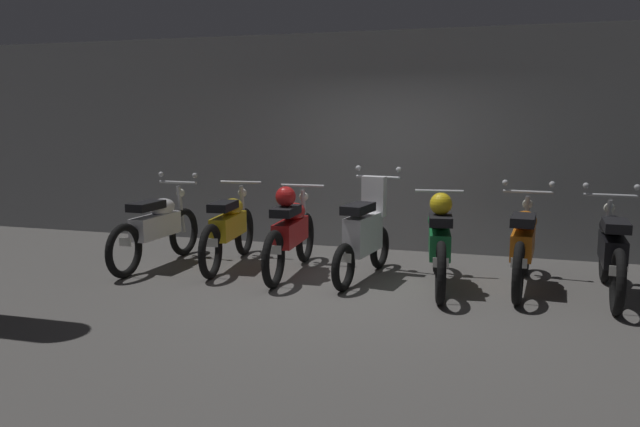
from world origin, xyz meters
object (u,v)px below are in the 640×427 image
object	(u,v)px
motorbike_slot_4	(439,241)
motorbike_slot_1	(229,228)
motorbike_slot_3	(364,234)
motorbike_slot_6	(612,251)
motorbike_slot_2	(291,231)
motorbike_slot_0	(157,227)
motorbike_slot_5	(523,244)

from	to	relation	value
motorbike_slot_4	motorbike_slot_1	bearing A→B (deg)	173.89
motorbike_slot_3	motorbike_slot_4	distance (m)	0.89
motorbike_slot_4	motorbike_slot_6	size ratio (longest dim) A/B	1.00
motorbike_slot_2	motorbike_slot_6	world-z (taller)	motorbike_slot_6
motorbike_slot_4	motorbike_slot_6	world-z (taller)	motorbike_slot_6
motorbike_slot_0	motorbike_slot_6	world-z (taller)	same
motorbike_slot_0	motorbike_slot_4	xyz separation A→B (m)	(3.54, -0.04, 0.03)
motorbike_slot_1	motorbike_slot_5	size ratio (longest dim) A/B	1.00
motorbike_slot_3	motorbike_slot_6	bearing A→B (deg)	-0.10
motorbike_slot_1	motorbike_slot_6	distance (m)	4.44
motorbike_slot_5	motorbike_slot_2	bearing A→B (deg)	-177.36
motorbike_slot_3	motorbike_slot_1	bearing A→B (deg)	175.70
motorbike_slot_1	motorbike_slot_0	bearing A→B (deg)	-164.23
motorbike_slot_1	motorbike_slot_3	size ratio (longest dim) A/B	1.16
motorbike_slot_5	motorbike_slot_1	bearing A→B (deg)	179.08
motorbike_slot_5	motorbike_slot_6	world-z (taller)	same
motorbike_slot_3	motorbike_slot_5	size ratio (longest dim) A/B	0.86
motorbike_slot_5	motorbike_slot_0	bearing A→B (deg)	-177.52
motorbike_slot_5	motorbike_slot_6	bearing A→B (deg)	-5.27
motorbike_slot_0	motorbike_slot_4	size ratio (longest dim) A/B	1.00
motorbike_slot_0	motorbike_slot_4	distance (m)	3.54
motorbike_slot_0	motorbike_slot_2	bearing A→B (deg)	2.24
motorbike_slot_1	motorbike_slot_4	size ratio (longest dim) A/B	1.00
motorbike_slot_1	motorbike_slot_3	xyz separation A→B (m)	(1.78, -0.13, 0.04)
motorbike_slot_0	motorbike_slot_5	bearing A→B (deg)	2.48
motorbike_slot_3	motorbike_slot_5	world-z (taller)	motorbike_slot_3
motorbike_slot_2	motorbike_slot_3	distance (m)	0.89
motorbike_slot_6	motorbike_slot_3	bearing A→B (deg)	179.90
motorbike_slot_2	motorbike_slot_4	distance (m)	1.78
motorbike_slot_1	motorbike_slot_2	size ratio (longest dim) A/B	1.00
motorbike_slot_5	motorbike_slot_3	bearing A→B (deg)	-177.51
motorbike_slot_2	motorbike_slot_6	size ratio (longest dim) A/B	1.00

